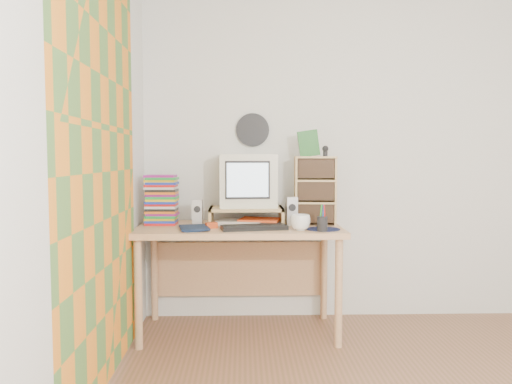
{
  "coord_description": "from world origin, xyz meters",
  "views": [
    {
      "loc": [
        -1.0,
        -2.04,
        1.23
      ],
      "look_at": [
        -0.91,
        1.33,
        0.99
      ],
      "focal_mm": 35.0,
      "sensor_mm": 36.0,
      "label": 1
    }
  ],
  "objects": [
    {
      "name": "speaker_left",
      "position": [
        -1.32,
        1.42,
        0.84
      ],
      "size": [
        0.07,
        0.07,
        0.18
      ],
      "primitive_type": "cube",
      "rotation": [
        0.0,
        0.0,
        -0.04
      ],
      "color": "silver",
      "rests_on": "desk"
    },
    {
      "name": "mug",
      "position": [
        -0.63,
        1.17,
        0.8
      ],
      "size": [
        0.15,
        0.15,
        0.1
      ],
      "primitive_type": "imported",
      "rotation": [
        0.0,
        0.0,
        0.14
      ],
      "color": "white",
      "rests_on": "desk"
    },
    {
      "name": "crt_monitor",
      "position": [
        -0.97,
        1.53,
        1.06
      ],
      "size": [
        0.42,
        0.42,
        0.38
      ],
      "primitive_type": "cube",
      "rotation": [
        0.0,
        0.0,
        0.06
      ],
      "color": "beige",
      "rests_on": "monitor_riser"
    },
    {
      "name": "left_wall",
      "position": [
        -1.75,
        0.0,
        1.25
      ],
      "size": [
        0.0,
        3.5,
        3.5
      ],
      "primitive_type": "plane",
      "rotation": [
        1.57,
        0.0,
        1.57
      ],
      "color": "silver",
      "rests_on": "floor"
    },
    {
      "name": "papers",
      "position": [
        -0.96,
        1.48,
        0.77
      ],
      "size": [
        0.37,
        0.31,
        0.04
      ],
      "primitive_type": null,
      "rotation": [
        0.0,
        0.0,
        -0.25
      ],
      "color": "silver",
      "rests_on": "desk"
    },
    {
      "name": "wall_disc",
      "position": [
        -0.93,
        1.73,
        1.43
      ],
      "size": [
        0.25,
        0.02,
        0.25
      ],
      "primitive_type": "cylinder",
      "rotation": [
        1.57,
        0.0,
        0.0
      ],
      "color": "black",
      "rests_on": "back_wall"
    },
    {
      "name": "webcam",
      "position": [
        -0.43,
        1.45,
        1.27
      ],
      "size": [
        0.05,
        0.05,
        0.07
      ],
      "primitive_type": null,
      "rotation": [
        0.0,
        0.0,
        -0.05
      ],
      "color": "black",
      "rests_on": "cd_rack"
    },
    {
      "name": "back_wall",
      "position": [
        0.0,
        1.75,
        1.25
      ],
      "size": [
        3.5,
        0.0,
        3.5
      ],
      "primitive_type": "plane",
      "rotation": [
        1.57,
        0.0,
        0.0
      ],
      "color": "silver",
      "rests_on": "floor"
    },
    {
      "name": "pen_cup",
      "position": [
        -0.5,
        1.12,
        0.82
      ],
      "size": [
        0.07,
        0.07,
        0.13
      ],
      "primitive_type": null,
      "rotation": [
        0.0,
        0.0,
        0.02
      ],
      "color": "black",
      "rests_on": "desk"
    },
    {
      "name": "speaker_right",
      "position": [
        -0.66,
        1.41,
        0.85
      ],
      "size": [
        0.08,
        0.08,
        0.2
      ],
      "primitive_type": "cube",
      "rotation": [
        0.0,
        0.0,
        0.09
      ],
      "color": "silver",
      "rests_on": "desk"
    },
    {
      "name": "game_box",
      "position": [
        -0.54,
        1.45,
        1.32
      ],
      "size": [
        0.14,
        0.03,
        0.18
      ],
      "primitive_type": "cube",
      "rotation": [
        0.0,
        0.0,
        -0.0
      ],
      "color": "#195719",
      "rests_on": "cd_rack"
    },
    {
      "name": "cd_rack",
      "position": [
        -0.49,
        1.46,
        0.99
      ],
      "size": [
        0.3,
        0.18,
        0.48
      ],
      "primitive_type": "cube",
      "rotation": [
        0.0,
        0.0,
        -0.09
      ],
      "color": "tan",
      "rests_on": "desk"
    },
    {
      "name": "diary",
      "position": [
        -1.41,
        1.2,
        0.77
      ],
      "size": [
        0.25,
        0.21,
        0.04
      ],
      "primitive_type": "imported",
      "rotation": [
        0.0,
        0.0,
        0.21
      ],
      "color": "#0F1C37",
      "rests_on": "desk"
    },
    {
      "name": "keyboard",
      "position": [
        -0.93,
        1.21,
        0.76
      ],
      "size": [
        0.45,
        0.22,
        0.03
      ],
      "primitive_type": "cube",
      "rotation": [
        0.0,
        0.0,
        0.19
      ],
      "color": "black",
      "rests_on": "desk"
    },
    {
      "name": "desk",
      "position": [
        -1.03,
        1.44,
        0.62
      ],
      "size": [
        1.4,
        0.7,
        0.75
      ],
      "color": "#DEAF77",
      "rests_on": "floor"
    },
    {
      "name": "monitor_riser",
      "position": [
        -0.98,
        1.48,
        0.84
      ],
      "size": [
        0.52,
        0.3,
        0.12
      ],
      "color": "tan",
      "rests_on": "desk"
    },
    {
      "name": "mousepad",
      "position": [
        -0.47,
        1.21,
        0.75
      ],
      "size": [
        0.25,
        0.25,
        0.0
      ],
      "primitive_type": "cylinder",
      "rotation": [
        0.0,
        0.0,
        -0.16
      ],
      "color": "#111938",
      "rests_on": "desk"
    },
    {
      "name": "curtain",
      "position": [
        -1.71,
        0.48,
        1.15
      ],
      "size": [
        0.0,
        2.2,
        2.2
      ],
      "primitive_type": "plane",
      "rotation": [
        1.57,
        0.0,
        1.57
      ],
      "color": "orange",
      "rests_on": "left_wall"
    },
    {
      "name": "dvd_stack",
      "position": [
        -1.58,
        1.47,
        0.9
      ],
      "size": [
        0.22,
        0.16,
        0.3
      ],
      "primitive_type": null,
      "rotation": [
        0.0,
        0.0,
        -0.03
      ],
      "color": "brown",
      "rests_on": "desk"
    },
    {
      "name": "red_box",
      "position": [
        -1.21,
        1.29,
        0.77
      ],
      "size": [
        0.09,
        0.07,
        0.04
      ],
      "primitive_type": "cube",
      "rotation": [
        0.0,
        0.0,
        0.33
      ],
      "color": "#CD4015",
      "rests_on": "desk"
    }
  ]
}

